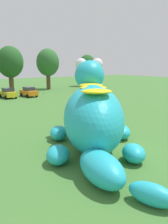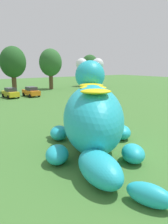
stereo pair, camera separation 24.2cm
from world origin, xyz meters
The scene contains 8 objects.
ground_plane centered at (0.00, 0.00, 0.00)m, with size 160.00×160.00×0.00m, color #427533.
giant_inflatable_creature centered at (-1.35, 1.01, 2.23)m, with size 8.30×11.74×6.10m.
car_yellow centered at (1.90, 28.15, 0.86)m, with size 2.04×4.15×1.72m.
car_orange centered at (5.42, 27.69, 0.86)m, with size 2.09×4.18×1.72m.
tree_centre_left centered at (5.05, 35.35, 5.99)m, with size 5.16×5.16×9.16m.
tree_centre centered at (14.11, 36.77, 5.95)m, with size 5.12×5.12×9.09m.
tree_centre_right centered at (25.82, 37.52, 5.26)m, with size 4.53×4.53×8.04m.
spectator_near_inflatable centered at (7.09, 14.57, 0.85)m, with size 0.38×0.26×1.71m.
Camera 1 is at (-10.44, -10.28, 5.63)m, focal length 36.41 mm.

